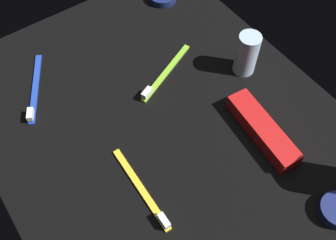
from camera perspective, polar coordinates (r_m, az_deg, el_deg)
The scene contains 6 objects.
ground_plane at distance 76.23cm, azimuth 0.00°, elevation -1.49°, with size 84.00×64.00×1.20cm, color black.
deodorant_stick at distance 82.74cm, azimuth 11.43°, elevation 9.46°, with size 4.58×4.58×9.58cm, color silver.
toothbrush_yellow at distance 69.07cm, azimuth -3.53°, elevation -10.52°, with size 18.03×1.80×2.10cm.
toothbrush_lime at distance 82.93cm, azimuth -0.67°, elevation 6.64°, with size 8.22×17.01×2.10cm.
toothbrush_blue at distance 84.76cm, azimuth -18.95°, elevation 4.03°, with size 16.26×9.91×2.10cm.
toothpaste_box_red at distance 75.83cm, azimuth 13.64°, elevation -1.38°, with size 17.60×4.40×3.20cm, color red.
Camera 1 is at (-32.80, 23.22, 64.18)cm, focal length 41.70 mm.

